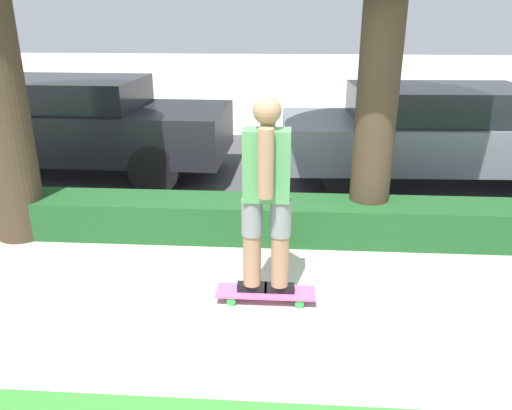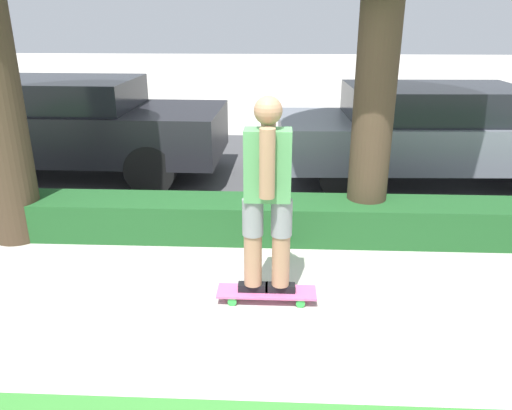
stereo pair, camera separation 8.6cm
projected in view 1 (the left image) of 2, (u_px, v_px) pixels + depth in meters
ground_plane at (243, 315)px, 4.20m from camera, size 60.00×60.00×0.00m
street_asphalt at (266, 170)px, 8.11m from camera, size 12.97×5.00×0.01m
hedge_row at (256, 219)px, 5.61m from camera, size 12.97×0.60×0.44m
skateboard at (266, 293)px, 4.39m from camera, size 0.87×0.24×0.10m
skater_person at (266, 194)px, 4.06m from camera, size 0.50×0.44×1.70m
parked_car_front at (69, 124)px, 7.64m from camera, size 4.80×1.88×1.49m
parked_car_middle at (443, 133)px, 7.21m from camera, size 4.73×1.94×1.43m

